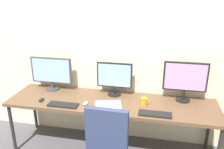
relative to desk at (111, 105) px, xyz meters
name	(u,v)px	position (x,y,z in m)	size (l,w,h in m)	color
wall_back	(117,51)	(0.00, 0.42, 0.61)	(5.07, 0.10, 2.60)	beige
desk	(111,105)	(0.00, 0.00, 0.00)	(2.67, 0.68, 0.74)	brown
monitor_left	(51,72)	(-0.90, 0.21, 0.31)	(0.59, 0.18, 0.47)	#38383D
monitor_center	(114,77)	(0.00, 0.21, 0.30)	(0.47, 0.18, 0.45)	black
monitor_right	(185,79)	(0.90, 0.21, 0.34)	(0.54, 0.18, 0.52)	black
keyboard_left	(63,105)	(-0.56, -0.23, 0.06)	(0.38, 0.13, 0.02)	black
keyboard_right	(155,114)	(0.56, -0.23, 0.06)	(0.38, 0.13, 0.02)	black
mouse_left_side	(41,100)	(-0.88, -0.17, 0.06)	(0.06, 0.10, 0.03)	black
mouse_right_side	(86,103)	(-0.30, -0.15, 0.06)	(0.06, 0.10, 0.03)	silver
laptop_closed	(108,105)	(-0.01, -0.13, 0.06)	(0.32, 0.22, 0.02)	silver
coffee_mug	(144,101)	(0.42, 0.00, 0.09)	(0.11, 0.08, 0.09)	orange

